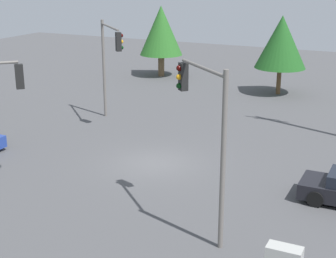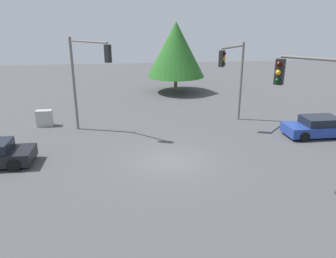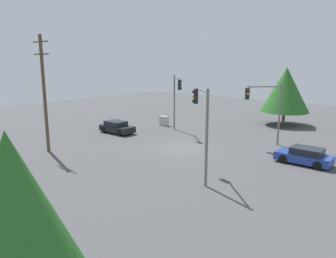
{
  "view_description": "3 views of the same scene",
  "coord_description": "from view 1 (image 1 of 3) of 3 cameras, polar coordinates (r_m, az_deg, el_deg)",
  "views": [
    {
      "loc": [
        -10.93,
        21.18,
        9.33
      ],
      "look_at": [
        -0.96,
        0.55,
        2.08
      ],
      "focal_mm": 55.0,
      "sensor_mm": 36.0,
      "label": 1
    },
    {
      "loc": [
        -2.23,
        -16.27,
        7.48
      ],
      "look_at": [
        0.04,
        1.02,
        1.48
      ],
      "focal_mm": 35.0,
      "sensor_mm": 36.0,
      "label": 2
    },
    {
      "loc": [
        17.64,
        -22.8,
        7.88
      ],
      "look_at": [
        -1.2,
        -0.33,
        1.7
      ],
      "focal_mm": 35.0,
      "sensor_mm": 36.0,
      "label": 3
    }
  ],
  "objects": [
    {
      "name": "tree_behind",
      "position": [
        45.55,
        -0.77,
        10.84
      ],
      "size": [
        3.73,
        3.73,
        6.15
      ],
      "color": "brown",
      "rests_on": "ground_plane"
    },
    {
      "name": "ground_plane",
      "position": [
        25.6,
        -1.4,
        -3.82
      ],
      "size": [
        80.0,
        80.0,
        0.0
      ],
      "primitive_type": "plane",
      "color": "#4C4C4F"
    },
    {
      "name": "traffic_signal_aux",
      "position": [
        17.87,
        4.16,
        1.09
      ],
      "size": [
        2.79,
        2.56,
        6.27
      ],
      "rotation": [
        0.0,
        0.0,
        -0.74
      ],
      "color": "slate",
      "rests_on": "ground_plane"
    },
    {
      "name": "traffic_signal_main",
      "position": [
        31.49,
        -6.5,
        8.19
      ],
      "size": [
        3.07,
        2.96,
        6.2
      ],
      "rotation": [
        0.0,
        0.0,
        2.37
      ],
      "color": "slate",
      "rests_on": "ground_plane"
    },
    {
      "name": "tree_left",
      "position": [
        39.69,
        12.44,
        9.4
      ],
      "size": [
        3.83,
        3.83,
        5.94
      ],
      "color": "brown",
      "rests_on": "ground_plane"
    }
  ]
}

